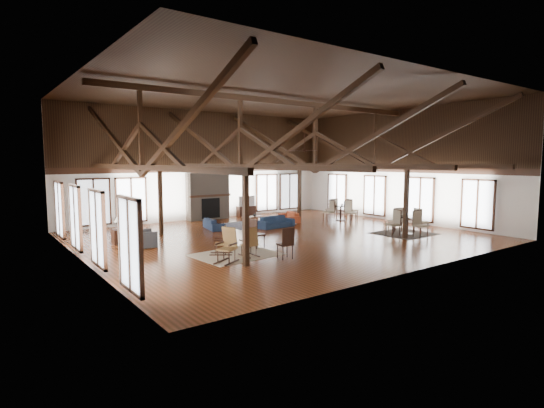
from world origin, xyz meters
TOP-DOWN VIEW (x-y plane):
  - floor at (0.00, 0.00)m, footprint 16.00×16.00m
  - ceiling at (0.00, 0.00)m, footprint 16.00×14.00m
  - wall_back at (0.00, 7.00)m, footprint 16.00×0.02m
  - wall_front at (0.00, -7.00)m, footprint 16.00×0.02m
  - wall_left at (-8.00, 0.00)m, footprint 0.02×14.00m
  - wall_right at (8.00, 0.00)m, footprint 0.02×14.00m
  - roof_truss at (0.00, 0.00)m, footprint 15.60×14.07m
  - post_grid at (0.00, 0.00)m, footprint 8.16×7.16m
  - fireplace at (0.00, 6.67)m, footprint 2.50×0.69m
  - ceiling_fan at (0.50, -1.00)m, footprint 1.60×1.60m
  - sofa_navy_front at (1.33, 2.08)m, footprint 1.92×0.85m
  - sofa_navy_left at (-1.37, 3.46)m, footprint 1.80×1.00m
  - sofa_orange at (3.13, 3.33)m, footprint 1.87×1.21m
  - coffee_table at (0.97, 3.64)m, footprint 1.12×0.64m
  - vase at (1.05, 3.55)m, footprint 0.20×0.20m
  - armchair at (-5.57, 1.31)m, footprint 1.02×0.91m
  - side_table_lamp at (-6.18, 2.41)m, footprint 0.45×0.45m
  - rocking_chair_a at (-3.76, -1.69)m, footprint 0.88×0.78m
  - rocking_chair_b at (-3.19, -2.51)m, footprint 0.46×0.80m
  - rocking_chair_c at (-4.19, -2.72)m, footprint 1.00×0.85m
  - side_chair_a at (-2.27, -1.43)m, footprint 0.53×0.53m
  - side_chair_b at (-2.42, -3.54)m, footprint 0.52×0.52m
  - cafe_table_near at (4.89, -2.95)m, footprint 2.19×2.19m
  - cafe_table_far at (5.69, 1.97)m, footprint 2.20×2.20m
  - cup_near at (4.81, -2.89)m, footprint 0.15×0.15m
  - cup_far at (5.74, 1.93)m, footprint 0.15×0.15m
  - tv_console at (2.58, 6.75)m, footprint 1.14×0.43m
  - television at (2.57, 6.75)m, footprint 1.06×0.19m
  - rug_tan at (-3.44, -1.97)m, footprint 2.98×2.43m
  - rug_navy at (1.16, 3.54)m, footprint 3.43×2.61m
  - rug_dark at (4.93, -2.76)m, footprint 2.46×2.25m

SIDE VIEW (x-z plane):
  - floor at x=0.00m, z-range 0.00..0.00m
  - rug_tan at x=-3.44m, z-range 0.00..0.01m
  - rug_navy at x=1.16m, z-range 0.00..0.01m
  - rug_dark at x=4.93m, z-range 0.00..0.01m
  - sofa_navy_left at x=-1.37m, z-range 0.00..0.49m
  - sofa_orange at x=3.13m, z-range 0.00..0.51m
  - sofa_navy_front at x=1.33m, z-range 0.00..0.55m
  - tv_console at x=2.58m, z-range 0.00..0.57m
  - armchair at x=-5.57m, z-range 0.00..0.62m
  - coffee_table at x=0.97m, z-range 0.15..0.56m
  - side_table_lamp at x=-6.18m, z-range -0.14..1.01m
  - rocking_chair_a at x=-3.76m, z-range -0.03..0.98m
  - rocking_chair_b at x=-3.19m, z-range -0.03..0.99m
  - vase at x=1.05m, z-range 0.41..0.60m
  - rocking_chair_c at x=-4.19m, z-range -0.03..1.11m
  - cafe_table_near at x=4.89m, z-range 0.00..1.12m
  - cafe_table_far at x=5.69m, z-range 0.00..1.13m
  - side_chair_b at x=-2.42m, z-range 0.09..1.17m
  - side_chair_a at x=-2.27m, z-range 0.09..1.20m
  - cup_near at x=4.81m, z-range 0.81..0.90m
  - cup_far at x=5.74m, z-range 0.82..0.92m
  - television at x=2.57m, z-range 0.57..1.18m
  - fireplace at x=0.00m, z-range -0.01..2.59m
  - post_grid at x=0.00m, z-range 0.00..3.05m
  - wall_back at x=0.00m, z-range 0.00..6.00m
  - wall_front at x=0.00m, z-range 0.00..6.00m
  - wall_left at x=-8.00m, z-range 0.00..6.00m
  - wall_right at x=8.00m, z-range 0.00..6.00m
  - ceiling_fan at x=0.50m, z-range 3.36..4.11m
  - roof_truss at x=0.00m, z-range 2.46..5.60m
  - ceiling at x=0.00m, z-range 5.99..6.01m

